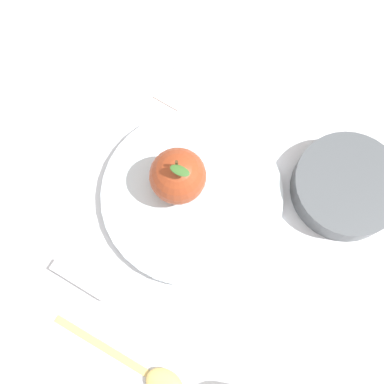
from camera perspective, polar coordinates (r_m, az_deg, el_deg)
name	(u,v)px	position (r m, az deg, el deg)	size (l,w,h in m)	color
ground_plane	(183,219)	(0.62, -1.09, -3.33)	(2.40, 2.40, 0.00)	silver
dinner_plate	(192,195)	(0.62, 0.00, -0.32)	(0.24, 0.24, 0.01)	silver
apple	(178,176)	(0.58, -1.74, 1.95)	(0.07, 0.07, 0.09)	#9E3D1E
side_bowl	(347,186)	(0.64, 18.35, 0.74)	(0.14, 0.14, 0.04)	#4C5156
knife	(105,296)	(0.61, -10.55, -12.34)	(0.16, 0.13, 0.01)	silver
spoon	(150,375)	(0.60, -5.18, -21.34)	(0.15, 0.13, 0.01)	#D8B766
linen_napkin	(219,93)	(0.68, 3.25, 11.90)	(0.11, 0.15, 0.00)	beige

